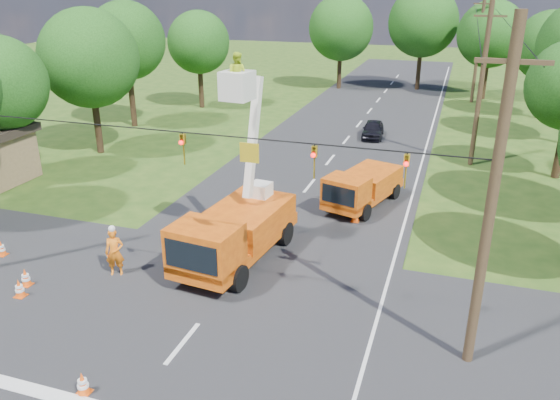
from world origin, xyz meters
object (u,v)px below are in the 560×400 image
(tree_left_d, at_px, (89,58))
(tree_left_f, at_px, (199,42))
(traffic_cone_0, at_px, (83,383))
(pole_right_far, at_px, (479,47))
(traffic_cone_5, at_px, (26,277))
(traffic_cone_6, at_px, (1,248))
(traffic_cone_3, at_px, (355,215))
(ground_worker, at_px, (115,252))
(pole_right_near, at_px, (491,203))
(tree_left_e, at_px, (126,41))
(tree_far_b, at_px, (423,22))
(tree_right_e, at_px, (550,46))
(traffic_cone_2, at_px, (287,231))
(tree_far_a, at_px, (341,28))
(distant_car, at_px, (373,129))
(traffic_cone_4, at_px, (19,288))
(second_truck, at_px, (362,187))
(pole_right_mid, at_px, (481,82))
(bucket_truck, at_px, (235,223))
(tree_far_c, at_px, (491,34))

(tree_left_d, height_order, tree_left_f, tree_left_d)
(traffic_cone_0, relative_size, pole_right_far, 0.07)
(traffic_cone_5, xyz_separation_m, traffic_cone_6, (-2.71, 1.65, 0.00))
(traffic_cone_3, bearing_deg, ground_worker, -134.91)
(pole_right_near, xyz_separation_m, tree_left_e, (-25.30, 22.00, 1.38))
(tree_left_d, xyz_separation_m, tree_far_b, (18.00, 30.00, 0.68))
(traffic_cone_3, bearing_deg, traffic_cone_5, -137.60)
(ground_worker, distance_m, tree_left_e, 24.83)
(tree_left_e, distance_m, tree_right_e, 33.25)
(traffic_cone_0, xyz_separation_m, tree_left_d, (-13.46, 19.84, 5.77))
(traffic_cone_2, xyz_separation_m, tree_right_e, (13.02, 28.65, 5.45))
(traffic_cone_3, height_order, tree_right_e, tree_right_e)
(traffic_cone_2, height_order, tree_left_f, tree_left_f)
(pole_right_near, relative_size, tree_left_d, 1.08)
(tree_left_f, bearing_deg, tree_far_b, 40.12)
(traffic_cone_2, height_order, pole_right_far, pole_right_far)
(traffic_cone_5, distance_m, tree_far_b, 47.20)
(ground_worker, height_order, tree_far_a, tree_far_a)
(distant_car, bearing_deg, tree_far_a, 104.82)
(traffic_cone_4, height_order, tree_far_a, tree_far_a)
(traffic_cone_6, distance_m, pole_right_far, 43.38)
(second_truck, height_order, pole_right_near, pole_right_near)
(traffic_cone_5, xyz_separation_m, tree_far_a, (2.21, 43.63, 5.83))
(tree_left_d, bearing_deg, ground_worker, -52.78)
(tree_right_e, bearing_deg, pole_right_mid, -109.46)
(second_truck, distance_m, traffic_cone_3, 2.13)
(second_truck, height_order, traffic_cone_2, second_truck)
(tree_left_f, height_order, tree_far_a, tree_far_a)
(bucket_truck, height_order, tree_left_d, tree_left_d)
(traffic_cone_2, relative_size, tree_left_e, 0.08)
(tree_left_d, bearing_deg, tree_left_f, 89.24)
(distant_car, distance_m, pole_right_near, 25.75)
(traffic_cone_4, height_order, tree_left_d, tree_left_d)
(traffic_cone_4, bearing_deg, tree_right_e, 60.38)
(traffic_cone_0, height_order, pole_right_mid, pole_right_mid)
(traffic_cone_5, bearing_deg, pole_right_near, 2.30)
(tree_left_d, distance_m, tree_left_f, 15.01)
(traffic_cone_0, distance_m, traffic_cone_3, 14.69)
(pole_right_far, relative_size, tree_left_d, 1.08)
(traffic_cone_2, bearing_deg, pole_right_near, -39.43)
(second_truck, relative_size, pole_right_far, 0.57)
(bucket_truck, bearing_deg, pole_right_far, 82.40)
(traffic_cone_2, distance_m, tree_far_c, 37.15)
(traffic_cone_4, height_order, tree_left_e, tree_left_e)
(pole_right_mid, xyz_separation_m, tree_far_c, (1.00, 22.00, 0.96))
(ground_worker, bearing_deg, tree_right_e, 38.33)
(traffic_cone_2, bearing_deg, distant_car, 87.22)
(tree_left_e, relative_size, tree_left_f, 1.12)
(traffic_cone_2, distance_m, tree_left_e, 24.33)
(traffic_cone_2, relative_size, traffic_cone_6, 1.00)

